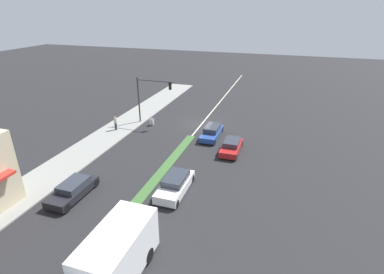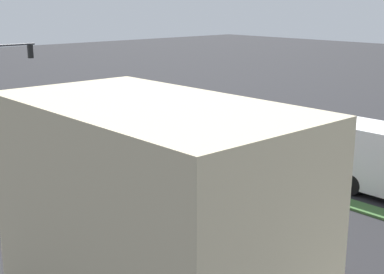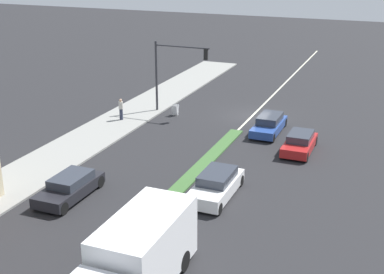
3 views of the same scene
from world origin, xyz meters
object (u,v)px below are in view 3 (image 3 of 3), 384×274
object	(u,v)px
pedestrian	(121,109)
coupe_blue	(269,124)
hatchback_red	(300,143)
sedan_dark	(70,187)
traffic_signal_main	(173,65)
delivery_truck	(134,261)
van_white	(216,185)
warning_aframe_sign	(175,110)

from	to	relation	value
pedestrian	coupe_blue	world-z (taller)	pedestrian
pedestrian	hatchback_red	xyz separation A→B (m)	(-13.97, 1.23, -0.40)
hatchback_red	sedan_dark	distance (m)	15.18
sedan_dark	hatchback_red	bearing A→B (deg)	-131.22
sedan_dark	coupe_blue	bearing A→B (deg)	-116.64
traffic_signal_main	delivery_truck	bearing A→B (deg)	110.52
traffic_signal_main	hatchback_red	distance (m)	12.50
pedestrian	coupe_blue	distance (m)	11.30
coupe_blue	van_white	bearing A→B (deg)	90.00
sedan_dark	van_white	distance (m)	7.82
warning_aframe_sign	hatchback_red	bearing A→B (deg)	158.83
warning_aframe_sign	sedan_dark	bearing A→B (deg)	92.70
warning_aframe_sign	sedan_dark	xyz separation A→B (m)	(-0.74, 15.57, 0.18)
coupe_blue	pedestrian	bearing A→B (deg)	8.67
traffic_signal_main	pedestrian	distance (m)	5.31
coupe_blue	sedan_dark	world-z (taller)	coupe_blue
pedestrian	warning_aframe_sign	world-z (taller)	pedestrian
pedestrian	van_white	size ratio (longest dim) A/B	0.37
delivery_truck	van_white	bearing A→B (deg)	-90.00
pedestrian	coupe_blue	size ratio (longest dim) A/B	0.37
hatchback_red	sedan_dark	world-z (taller)	sedan_dark
warning_aframe_sign	traffic_signal_main	bearing A→B (deg)	-50.71
hatchback_red	sedan_dark	bearing A→B (deg)	48.78
delivery_truck	coupe_blue	size ratio (longest dim) A/B	1.67
hatchback_red	pedestrian	bearing A→B (deg)	-5.04
traffic_signal_main	delivery_truck	size ratio (longest dim) A/B	0.75
traffic_signal_main	sedan_dark	distance (m)	16.42
warning_aframe_sign	van_white	xyz separation A→B (m)	(-7.94, 12.53, 0.23)
traffic_signal_main	pedestrian	world-z (taller)	traffic_signal_main
delivery_truck	warning_aframe_sign	bearing A→B (deg)	-69.96
warning_aframe_sign	delivery_truck	world-z (taller)	delivery_truck
pedestrian	van_white	xyz separation A→B (m)	(-11.17, 9.60, -0.33)
hatchback_red	warning_aframe_sign	bearing A→B (deg)	-21.17
van_white	pedestrian	bearing A→B (deg)	-40.69
sedan_dark	van_white	bearing A→B (deg)	-157.07
warning_aframe_sign	sedan_dark	distance (m)	15.59
pedestrian	sedan_dark	bearing A→B (deg)	107.41
delivery_truck	coupe_blue	distance (m)	20.56
van_white	sedan_dark	bearing A→B (deg)	22.93
pedestrian	traffic_signal_main	bearing A→B (deg)	-129.88
coupe_blue	sedan_dark	bearing A→B (deg)	63.36
warning_aframe_sign	van_white	size ratio (longest dim) A/B	0.19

